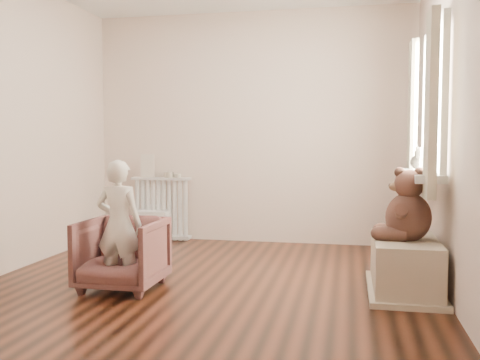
% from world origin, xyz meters
% --- Properties ---
extents(floor, '(3.60, 3.60, 0.01)m').
position_xyz_m(floor, '(0.00, 0.00, 0.00)').
color(floor, black).
rests_on(floor, ground).
extents(back_wall, '(3.60, 0.02, 2.60)m').
position_xyz_m(back_wall, '(0.00, 1.80, 1.30)').
color(back_wall, silver).
rests_on(back_wall, ground).
extents(front_wall, '(3.60, 0.02, 2.60)m').
position_xyz_m(front_wall, '(0.00, -1.80, 1.30)').
color(front_wall, silver).
rests_on(front_wall, ground).
extents(left_wall, '(0.02, 3.60, 2.60)m').
position_xyz_m(left_wall, '(-1.80, 0.00, 1.30)').
color(left_wall, silver).
rests_on(left_wall, ground).
extents(right_wall, '(0.02, 3.60, 2.60)m').
position_xyz_m(right_wall, '(1.80, 0.00, 1.30)').
color(right_wall, silver).
rests_on(right_wall, ground).
extents(window, '(0.03, 0.90, 1.10)m').
position_xyz_m(window, '(1.76, 0.30, 1.45)').
color(window, white).
rests_on(window, right_wall).
extents(window_sill, '(0.22, 1.10, 0.06)m').
position_xyz_m(window_sill, '(1.67, 0.30, 0.87)').
color(window_sill, silver).
rests_on(window_sill, right_wall).
extents(curtain_left, '(0.06, 0.26, 1.30)m').
position_xyz_m(curtain_left, '(1.65, -0.27, 1.39)').
color(curtain_left, beige).
rests_on(curtain_left, right_wall).
extents(curtain_right, '(0.06, 0.26, 1.30)m').
position_xyz_m(curtain_right, '(1.65, 0.87, 1.39)').
color(curtain_right, beige).
rests_on(curtain_right, right_wall).
extents(radiator, '(0.69, 0.13, 0.73)m').
position_xyz_m(radiator, '(-1.04, 1.68, 0.39)').
color(radiator, silver).
rests_on(radiator, floor).
extents(paper_doll, '(0.16, 0.01, 0.27)m').
position_xyz_m(paper_doll, '(-1.20, 1.68, 0.86)').
color(paper_doll, beige).
rests_on(paper_doll, radiator).
extents(tin_a, '(0.11, 0.11, 0.07)m').
position_xyz_m(tin_a, '(-0.94, 1.68, 0.76)').
color(tin_a, '#A59E8C').
rests_on(tin_a, radiator).
extents(tin_b, '(0.08, 0.08, 0.05)m').
position_xyz_m(tin_b, '(-0.84, 1.68, 0.75)').
color(tin_b, '#A59E8C').
rests_on(tin_b, radiator).
extents(toy_vanity, '(0.40, 0.29, 0.63)m').
position_xyz_m(toy_vanity, '(-1.13, 1.65, 0.28)').
color(toy_vanity, silver).
rests_on(toy_vanity, floor).
extents(armchair, '(0.60, 0.62, 0.55)m').
position_xyz_m(armchair, '(-0.60, -0.39, 0.28)').
color(armchair, brown).
rests_on(armchair, floor).
extents(child, '(0.36, 0.24, 0.98)m').
position_xyz_m(child, '(-0.60, -0.44, 0.51)').
color(child, white).
rests_on(child, armchair).
extents(toy_bench, '(0.47, 0.88, 0.41)m').
position_xyz_m(toy_bench, '(1.52, -0.04, 0.20)').
color(toy_bench, beige).
rests_on(toy_bench, floor).
extents(teddy_bear, '(0.46, 0.38, 0.53)m').
position_xyz_m(teddy_bear, '(1.53, -0.10, 0.67)').
color(teddy_bear, '#3B221A').
rests_on(teddy_bear, toy_bench).
extents(plush_cat, '(0.22, 0.27, 0.20)m').
position_xyz_m(plush_cat, '(1.66, 0.40, 1.00)').
color(plush_cat, gray).
rests_on(plush_cat, window_sill).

